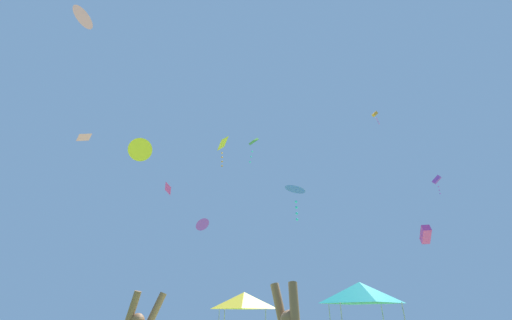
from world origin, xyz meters
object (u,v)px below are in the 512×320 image
(kite_magenta_box, at_px, (426,234))
(kite_pink_diamond, at_px, (84,137))
(kite_yellow_diamond, at_px, (222,145))
(kite_magenta_diamond, at_px, (169,189))
(canopy_tent_teal, at_px, (361,293))
(kite_lime_diamond, at_px, (253,142))
(kite_orange_box, at_px, (375,114))
(kite_purple_delta, at_px, (202,224))
(kite_yellow_delta, at_px, (140,150))
(kite_pink_delta, at_px, (84,17))
(kite_purple_box, at_px, (437,180))
(kite_blue_delta, at_px, (295,189))
(canopy_tent_yellow, at_px, (244,301))

(kite_magenta_box, bearing_deg, kite_pink_diamond, 165.43)
(kite_yellow_diamond, height_order, kite_magenta_diamond, kite_yellow_diamond)
(canopy_tent_teal, relative_size, kite_lime_diamond, 0.99)
(kite_orange_box, bearing_deg, kite_magenta_box, -108.35)
(kite_purple_delta, bearing_deg, kite_yellow_delta, -93.06)
(canopy_tent_teal, relative_size, kite_yellow_delta, 2.09)
(canopy_tent_teal, distance_m, kite_purple_delta, 20.76)
(kite_pink_diamond, relative_size, kite_lime_diamond, 0.44)
(kite_pink_delta, xyz_separation_m, kite_purple_delta, (3.66, 20.62, -6.65))
(kite_yellow_diamond, relative_size, kite_purple_box, 1.23)
(kite_pink_diamond, bearing_deg, kite_blue_delta, -19.28)
(kite_blue_delta, bearing_deg, kite_orange_box, 48.99)
(canopy_tent_yellow, xyz_separation_m, kite_pink_delta, (-9.04, -8.28, 14.64))
(canopy_tent_teal, height_order, kite_yellow_delta, kite_yellow_delta)
(kite_orange_box, xyz_separation_m, kite_yellow_delta, (-22.30, -17.68, -14.63))
(canopy_tent_yellow, distance_m, kite_magenta_diamond, 9.47)
(kite_pink_delta, height_order, kite_yellow_diamond, kite_pink_delta)
(canopy_tent_yellow, relative_size, kite_purple_box, 1.49)
(canopy_tent_teal, relative_size, kite_magenta_diamond, 4.76)
(kite_pink_diamond, height_order, kite_magenta_box, kite_pink_diamond)
(kite_lime_diamond, distance_m, kite_purple_box, 19.79)
(canopy_tent_teal, bearing_deg, kite_pink_diamond, 157.80)
(kite_lime_diamond, xyz_separation_m, kite_purple_delta, (-5.44, 0.84, -9.61))
(kite_pink_delta, height_order, kite_pink_diamond, kite_pink_diamond)
(kite_orange_box, bearing_deg, kite_purple_delta, -176.25)
(kite_magenta_box, bearing_deg, kite_purple_box, 52.58)
(kite_orange_box, relative_size, kite_magenta_diamond, 3.19)
(canopy_tent_teal, xyz_separation_m, kite_pink_delta, (-15.14, -5.15, 14.40))
(kite_pink_diamond, height_order, kite_purple_box, kite_pink_diamond)
(canopy_tent_yellow, height_order, kite_magenta_diamond, kite_magenta_diamond)
(canopy_tent_teal, bearing_deg, kite_yellow_diamond, 148.41)
(kite_pink_delta, xyz_separation_m, kite_magenta_diamond, (3.32, 9.07, -7.12))
(kite_orange_box, height_order, kite_lime_diamond, kite_orange_box)
(kite_pink_delta, bearing_deg, kite_yellow_delta, 57.31)
(kite_lime_diamond, bearing_deg, kite_magenta_box, -48.51)
(canopy_tent_teal, xyz_separation_m, kite_magenta_diamond, (-11.82, 3.92, 7.28))
(canopy_tent_yellow, relative_size, kite_orange_box, 1.37)
(kite_orange_box, distance_m, kite_blue_delta, 25.15)
(kite_pink_diamond, xyz_separation_m, kite_blue_delta, (20.30, -7.10, -8.66))
(kite_pink_delta, xyz_separation_m, kite_pink_diamond, (-7.89, 14.55, 0.77))
(kite_magenta_box, bearing_deg, kite_purple_delta, 141.02)
(kite_yellow_delta, bearing_deg, canopy_tent_teal, 3.73)
(canopy_tent_teal, distance_m, canopy_tent_yellow, 6.86)
(canopy_tent_yellow, bearing_deg, kite_magenta_diamond, 172.12)
(kite_orange_box, bearing_deg, kite_pink_diamond, -167.22)
(kite_pink_delta, distance_m, kite_yellow_delta, 8.24)
(kite_magenta_diamond, height_order, kite_purple_box, kite_purple_box)
(canopy_tent_teal, relative_size, kite_orange_box, 1.50)
(canopy_tent_teal, relative_size, kite_magenta_box, 2.54)
(kite_pink_delta, relative_size, kite_pink_diamond, 1.21)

